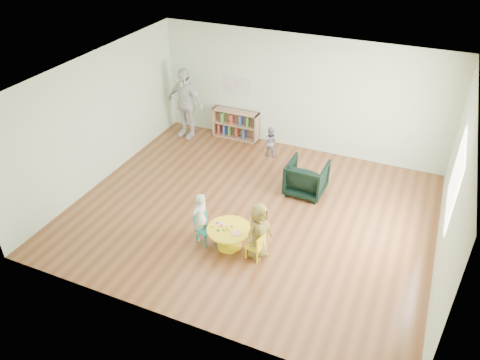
{
  "coord_description": "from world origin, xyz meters",
  "views": [
    {
      "loc": [
        2.81,
        -7.04,
        5.65
      ],
      "look_at": [
        -0.12,
        -0.3,
        0.91
      ],
      "focal_mm": 35.0,
      "sensor_mm": 36.0,
      "label": 1
    }
  ],
  "objects_px": {
    "activity_table": "(229,234)",
    "kid_chair_right": "(257,245)",
    "bookshelf": "(236,124)",
    "adult_caretaker": "(185,103)",
    "kid_chair_left": "(204,227)",
    "toddler": "(270,142)",
    "armchair": "(307,178)",
    "child_right": "(259,231)",
    "child_left": "(200,217)"
  },
  "relations": [
    {
      "from": "activity_table",
      "to": "child_left",
      "type": "relative_size",
      "value": 0.81
    },
    {
      "from": "child_left",
      "to": "kid_chair_left",
      "type": "bearing_deg",
      "value": 97.83
    },
    {
      "from": "bookshelf",
      "to": "child_left",
      "type": "relative_size",
      "value": 1.2
    },
    {
      "from": "kid_chair_right",
      "to": "bookshelf",
      "type": "height_order",
      "value": "bookshelf"
    },
    {
      "from": "bookshelf",
      "to": "child_right",
      "type": "xyz_separation_m",
      "value": [
        2.21,
        -4.0,
        0.18
      ]
    },
    {
      "from": "activity_table",
      "to": "bookshelf",
      "type": "distance_m",
      "value": 4.31
    },
    {
      "from": "child_right",
      "to": "toddler",
      "type": "bearing_deg",
      "value": 40.38
    },
    {
      "from": "activity_table",
      "to": "bookshelf",
      "type": "height_order",
      "value": "bookshelf"
    },
    {
      "from": "kid_chair_left",
      "to": "armchair",
      "type": "xyz_separation_m",
      "value": [
        1.25,
        2.27,
        0.07
      ]
    },
    {
      "from": "kid_chair_right",
      "to": "child_left",
      "type": "distance_m",
      "value": 1.16
    },
    {
      "from": "activity_table",
      "to": "toddler",
      "type": "relative_size",
      "value": 1.08
    },
    {
      "from": "activity_table",
      "to": "toddler",
      "type": "height_order",
      "value": "toddler"
    },
    {
      "from": "child_left",
      "to": "toddler",
      "type": "xyz_separation_m",
      "value": [
        0.07,
        3.46,
        -0.13
      ]
    },
    {
      "from": "kid_chair_right",
      "to": "armchair",
      "type": "height_order",
      "value": "armchair"
    },
    {
      "from": "armchair",
      "to": "child_right",
      "type": "bearing_deg",
      "value": 86.6
    },
    {
      "from": "child_right",
      "to": "adult_caretaker",
      "type": "bearing_deg",
      "value": 66.91
    },
    {
      "from": "child_left",
      "to": "toddler",
      "type": "distance_m",
      "value": 3.46
    },
    {
      "from": "kid_chair_left",
      "to": "armchair",
      "type": "relative_size",
      "value": 0.69
    },
    {
      "from": "kid_chair_right",
      "to": "child_left",
      "type": "xyz_separation_m",
      "value": [
        -1.14,
        0.07,
        0.22
      ]
    },
    {
      "from": "toddler",
      "to": "kid_chair_left",
      "type": "bearing_deg",
      "value": 87.59
    },
    {
      "from": "kid_chair_right",
      "to": "adult_caretaker",
      "type": "relative_size",
      "value": 0.29
    },
    {
      "from": "armchair",
      "to": "toddler",
      "type": "xyz_separation_m",
      "value": [
        -1.26,
        1.2,
        0.0
      ]
    },
    {
      "from": "kid_chair_right",
      "to": "child_right",
      "type": "bearing_deg",
      "value": 14.56
    },
    {
      "from": "child_right",
      "to": "child_left",
      "type": "bearing_deg",
      "value": 113.4
    },
    {
      "from": "activity_table",
      "to": "kid_chair_left",
      "type": "relative_size",
      "value": 1.44
    },
    {
      "from": "armchair",
      "to": "toddler",
      "type": "relative_size",
      "value": 1.09
    },
    {
      "from": "kid_chair_left",
      "to": "kid_chair_right",
      "type": "bearing_deg",
      "value": 109.34
    },
    {
      "from": "kid_chair_left",
      "to": "bookshelf",
      "type": "relative_size",
      "value": 0.47
    },
    {
      "from": "bookshelf",
      "to": "adult_caretaker",
      "type": "height_order",
      "value": "adult_caretaker"
    },
    {
      "from": "armchair",
      "to": "child_right",
      "type": "height_order",
      "value": "child_right"
    },
    {
      "from": "kid_chair_left",
      "to": "child_left",
      "type": "distance_m",
      "value": 0.21
    },
    {
      "from": "armchair",
      "to": "child_left",
      "type": "bearing_deg",
      "value": 61.08
    },
    {
      "from": "activity_table",
      "to": "kid_chair_right",
      "type": "xyz_separation_m",
      "value": [
        0.57,
        -0.09,
        0.0
      ]
    },
    {
      "from": "kid_chair_right",
      "to": "toddler",
      "type": "bearing_deg",
      "value": 27.12
    },
    {
      "from": "toddler",
      "to": "bookshelf",
      "type": "bearing_deg",
      "value": -28.06
    },
    {
      "from": "armchair",
      "to": "toddler",
      "type": "distance_m",
      "value": 1.74
    },
    {
      "from": "kid_chair_right",
      "to": "child_left",
      "type": "bearing_deg",
      "value": 96.56
    },
    {
      "from": "armchair",
      "to": "child_right",
      "type": "relative_size",
      "value": 0.74
    },
    {
      "from": "bookshelf",
      "to": "adult_caretaker",
      "type": "distance_m",
      "value": 1.39
    },
    {
      "from": "kid_chair_right",
      "to": "kid_chair_left",
      "type": "bearing_deg",
      "value": 97.06
    },
    {
      "from": "armchair",
      "to": "kid_chair_right",
      "type": "bearing_deg",
      "value": 86.9
    },
    {
      "from": "adult_caretaker",
      "to": "kid_chair_left",
      "type": "bearing_deg",
      "value": -48.87
    },
    {
      "from": "child_left",
      "to": "adult_caretaker",
      "type": "bearing_deg",
      "value": -129.13
    },
    {
      "from": "bookshelf",
      "to": "child_right",
      "type": "relative_size",
      "value": 1.1
    },
    {
      "from": "activity_table",
      "to": "child_left",
      "type": "bearing_deg",
      "value": -178.16
    },
    {
      "from": "toddler",
      "to": "child_left",
      "type": "bearing_deg",
      "value": 86.32
    },
    {
      "from": "kid_chair_right",
      "to": "child_right",
      "type": "distance_m",
      "value": 0.27
    },
    {
      "from": "activity_table",
      "to": "kid_chair_right",
      "type": "bearing_deg",
      "value": -9.1
    },
    {
      "from": "armchair",
      "to": "adult_caretaker",
      "type": "distance_m",
      "value": 3.89
    },
    {
      "from": "kid_chair_left",
      "to": "adult_caretaker",
      "type": "xyz_separation_m",
      "value": [
        -2.36,
        3.6,
        0.61
      ]
    }
  ]
}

